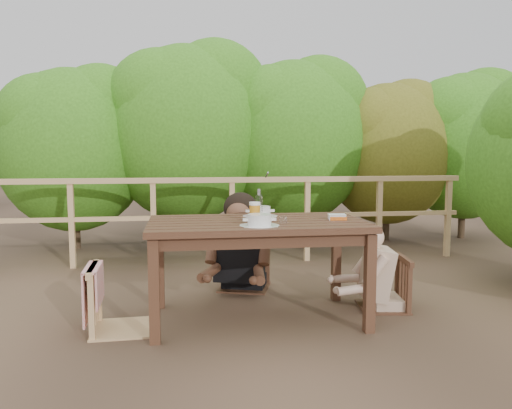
{
  "coord_description": "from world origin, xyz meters",
  "views": [
    {
      "loc": [
        -0.56,
        -3.78,
        1.32
      ],
      "look_at": [
        0.0,
        0.05,
        0.9
      ],
      "focal_mm": 35.21,
      "sensor_mm": 36.0,
      "label": 1
    }
  ],
  "objects": [
    {
      "name": "soup_near",
      "position": [
        -0.02,
        -0.24,
        0.81
      ],
      "size": [
        0.29,
        0.29,
        0.1
      ],
      "primitive_type": "cylinder",
      "color": "silver",
      "rests_on": "table"
    },
    {
      "name": "bread_roll",
      "position": [
        0.02,
        -0.15,
        0.8
      ],
      "size": [
        0.11,
        0.09,
        0.07
      ],
      "primitive_type": "ellipsoid",
      "color": "#A16835",
      "rests_on": "table"
    },
    {
      "name": "chair_far",
      "position": [
        0.01,
        0.9,
        0.46
      ],
      "size": [
        0.57,
        0.57,
        0.92
      ],
      "primitive_type": "cube",
      "rotation": [
        0.0,
        0.0,
        -0.3
      ],
      "color": "#3F2517",
      "rests_on": "ground"
    },
    {
      "name": "chair_left",
      "position": [
        -1.02,
        -0.09,
        0.46
      ],
      "size": [
        0.47,
        0.47,
        0.92
      ],
      "primitive_type": "cube",
      "rotation": [
        0.0,
        0.0,
        1.61
      ],
      "color": "tan",
      "rests_on": "ground"
    },
    {
      "name": "woman",
      "position": [
        0.01,
        0.92,
        0.71
      ],
      "size": [
        0.76,
        0.85,
        1.42
      ],
      "primitive_type": null,
      "rotation": [
        0.0,
        0.0,
        2.84
      ],
      "color": "black",
      "rests_on": "ground"
    },
    {
      "name": "beer_glass",
      "position": [
        -0.02,
        -0.05,
        0.85
      ],
      "size": [
        0.09,
        0.09,
        0.16
      ],
      "primitive_type": "cylinder",
      "color": "orange",
      "rests_on": "table"
    },
    {
      "name": "railing",
      "position": [
        0.0,
        2.0,
        0.51
      ],
      "size": [
        5.6,
        0.1,
        1.01
      ],
      "primitive_type": "cube",
      "color": "tan",
      "rests_on": "ground"
    },
    {
      "name": "bottle",
      "position": [
        0.04,
        0.14,
        0.89
      ],
      "size": [
        0.06,
        0.06,
        0.25
      ],
      "primitive_type": "cylinder",
      "color": "silver",
      "rests_on": "table"
    },
    {
      "name": "ground",
      "position": [
        0.0,
        0.0,
        0.0
      ],
      "size": [
        60.0,
        60.0,
        0.0
      ],
      "primitive_type": "plane",
      "color": "brown",
      "rests_on": "ground"
    },
    {
      "name": "soup_far",
      "position": [
        0.07,
        0.28,
        0.81
      ],
      "size": [
        0.29,
        0.29,
        0.1
      ],
      "primitive_type": "cylinder",
      "color": "silver",
      "rests_on": "table"
    },
    {
      "name": "hedge_row",
      "position": [
        0.4,
        3.2,
        1.9
      ],
      "size": [
        6.6,
        1.6,
        3.8
      ],
      "primitive_type": null,
      "color": "#336A17",
      "rests_on": "ground"
    },
    {
      "name": "chair_right",
      "position": [
        1.09,
        0.13,
        0.41
      ],
      "size": [
        0.46,
        0.46,
        0.82
      ],
      "primitive_type": "cube",
      "rotation": [
        0.0,
        0.0,
        -1.72
      ],
      "color": "#3F2517",
      "rests_on": "ground"
    },
    {
      "name": "butter_tub",
      "position": [
        0.63,
        -0.03,
        0.79
      ],
      "size": [
        0.15,
        0.12,
        0.06
      ],
      "primitive_type": "cube",
      "rotation": [
        0.0,
        0.0,
        -0.15
      ],
      "color": "silver",
      "rests_on": "table"
    },
    {
      "name": "tumbler",
      "position": [
        0.17,
        -0.18,
        0.8
      ],
      "size": [
        0.06,
        0.06,
        0.07
      ],
      "primitive_type": "cylinder",
      "color": "silver",
      "rests_on": "table"
    },
    {
      "name": "diner_right",
      "position": [
        1.12,
        0.13,
        0.57
      ],
      "size": [
        0.63,
        0.54,
        1.14
      ],
      "primitive_type": null,
      "rotation": [
        0.0,
        0.0,
        1.42
      ],
      "color": "tan",
      "rests_on": "ground"
    },
    {
      "name": "table",
      "position": [
        0.0,
        0.0,
        0.38
      ],
      "size": [
        1.65,
        0.93,
        0.76
      ],
      "primitive_type": "cube",
      "color": "#3F2517",
      "rests_on": "ground"
    }
  ]
}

